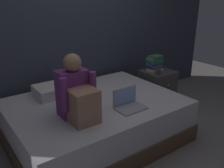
{
  "coord_description": "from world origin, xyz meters",
  "views": [
    {
      "loc": [
        -1.61,
        -1.97,
        1.73
      ],
      "look_at": [
        -0.1,
        0.1,
        0.77
      ],
      "focal_mm": 39.53,
      "sensor_mm": 36.0,
      "label": 1
    }
  ],
  "objects_px": {
    "laptop": "(128,103)",
    "book_stack": "(155,63)",
    "mug": "(158,72)",
    "nightstand": "(157,89)",
    "pillow": "(58,89)",
    "bed": "(96,120)",
    "person_sitting": "(77,95)"
  },
  "relations": [
    {
      "from": "bed",
      "to": "person_sitting",
      "type": "distance_m",
      "value": 0.68
    },
    {
      "from": "nightstand",
      "to": "mug",
      "type": "distance_m",
      "value": 0.39
    },
    {
      "from": "laptop",
      "to": "book_stack",
      "type": "distance_m",
      "value": 1.28
    },
    {
      "from": "person_sitting",
      "to": "pillow",
      "type": "relative_size",
      "value": 1.17
    },
    {
      "from": "mug",
      "to": "book_stack",
      "type": "bearing_deg",
      "value": 61.17
    },
    {
      "from": "person_sitting",
      "to": "laptop",
      "type": "bearing_deg",
      "value": -13.86
    },
    {
      "from": "nightstand",
      "to": "book_stack",
      "type": "bearing_deg",
      "value": 115.59
    },
    {
      "from": "bed",
      "to": "book_stack",
      "type": "height_order",
      "value": "book_stack"
    },
    {
      "from": "nightstand",
      "to": "bed",
      "type": "bearing_deg",
      "value": -169.58
    },
    {
      "from": "pillow",
      "to": "mug",
      "type": "height_order",
      "value": "mug"
    },
    {
      "from": "laptop",
      "to": "pillow",
      "type": "height_order",
      "value": "laptop"
    },
    {
      "from": "bed",
      "to": "nightstand",
      "type": "bearing_deg",
      "value": 10.42
    },
    {
      "from": "nightstand",
      "to": "laptop",
      "type": "relative_size",
      "value": 1.86
    },
    {
      "from": "laptop",
      "to": "book_stack",
      "type": "xyz_separation_m",
      "value": [
        1.08,
        0.68,
        0.13
      ]
    },
    {
      "from": "bed",
      "to": "mug",
      "type": "xyz_separation_m",
      "value": [
        1.17,
        0.12,
        0.38
      ]
    },
    {
      "from": "laptop",
      "to": "nightstand",
      "type": "bearing_deg",
      "value": 29.0
    },
    {
      "from": "person_sitting",
      "to": "bed",
      "type": "bearing_deg",
      "value": 33.1
    },
    {
      "from": "book_stack",
      "to": "mug",
      "type": "bearing_deg",
      "value": -118.83
    },
    {
      "from": "laptop",
      "to": "pillow",
      "type": "relative_size",
      "value": 0.57
    },
    {
      "from": "nightstand",
      "to": "pillow",
      "type": "height_order",
      "value": "pillow"
    },
    {
      "from": "pillow",
      "to": "book_stack",
      "type": "distance_m",
      "value": 1.55
    },
    {
      "from": "laptop",
      "to": "mug",
      "type": "distance_m",
      "value": 1.1
    },
    {
      "from": "bed",
      "to": "book_stack",
      "type": "xyz_separation_m",
      "value": [
        1.27,
        0.3,
        0.45
      ]
    },
    {
      "from": "book_stack",
      "to": "person_sitting",
      "type": "bearing_deg",
      "value": -161.75
    },
    {
      "from": "mug",
      "to": "person_sitting",
      "type": "bearing_deg",
      "value": -166.9
    },
    {
      "from": "pillow",
      "to": "book_stack",
      "type": "relative_size",
      "value": 2.25
    },
    {
      "from": "bed",
      "to": "nightstand",
      "type": "relative_size",
      "value": 3.36
    },
    {
      "from": "laptop",
      "to": "mug",
      "type": "xyz_separation_m",
      "value": [
        0.98,
        0.49,
        0.06
      ]
    },
    {
      "from": "person_sitting",
      "to": "nightstand",
      "type": "bearing_deg",
      "value": 15.99
    },
    {
      "from": "person_sitting",
      "to": "mug",
      "type": "distance_m",
      "value": 1.58
    },
    {
      "from": "nightstand",
      "to": "pillow",
      "type": "relative_size",
      "value": 1.06
    },
    {
      "from": "nightstand",
      "to": "book_stack",
      "type": "xyz_separation_m",
      "value": [
        -0.03,
        0.06,
        0.42
      ]
    }
  ]
}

